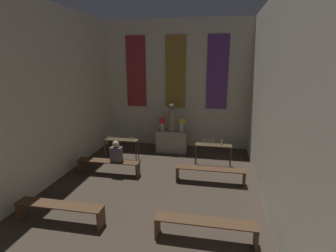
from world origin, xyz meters
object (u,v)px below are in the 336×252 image
at_px(pew_back_left, 108,164).
at_px(person_seated, 116,152).
at_px(pew_second_left, 60,209).
at_px(flower_vase_left, 162,122).
at_px(candle_rack_right, 213,148).
at_px(altar, 172,141).
at_px(pew_second_right, 205,226).
at_px(candle_rack_left, 121,142).
at_px(pew_back_right, 210,172).
at_px(flower_vase_right, 182,123).
at_px(statue, 172,118).

height_order(pew_back_left, person_seated, person_seated).
relative_size(pew_second_left, person_seated, 2.98).
height_order(flower_vase_left, candle_rack_right, flower_vase_left).
distance_m(altar, pew_second_right, 5.55).
relative_size(candle_rack_left, person_seated, 1.82).
bearing_deg(pew_second_right, pew_back_right, 90.00).
bearing_deg(candle_rack_right, flower_vase_right, 137.30).
bearing_deg(pew_second_left, flower_vase_left, 76.63).
xyz_separation_m(statue, pew_back_right, (1.65, -2.57, -1.06)).
distance_m(pew_second_left, person_seated, 2.78).
relative_size(flower_vase_left, pew_back_left, 0.27).
bearing_deg(flower_vase_right, pew_back_right, -63.90).
bearing_deg(pew_back_right, candle_rack_left, 157.90).
bearing_deg(pew_back_right, flower_vase_left, 128.54).
bearing_deg(pew_back_left, candle_rack_left, 92.02).
bearing_deg(pew_back_left, candle_rack_right, 22.24).
bearing_deg(flower_vase_left, altar, 0.00).
bearing_deg(pew_back_left, flower_vase_left, 63.90).
height_order(altar, statue, statue).
bearing_deg(candle_rack_left, pew_back_right, -22.10).
xyz_separation_m(statue, pew_back_left, (-1.65, -2.57, -1.06)).
relative_size(candle_rack_left, pew_second_left, 0.61).
bearing_deg(pew_second_right, statue, 107.33).
height_order(altar, candle_rack_right, candle_rack_right).
distance_m(flower_vase_right, pew_second_right, 5.52).
distance_m(statue, flower_vase_left, 0.42).
height_order(flower_vase_left, flower_vase_right, same).
distance_m(candle_rack_left, pew_second_right, 5.30).
relative_size(flower_vase_right, candle_rack_left, 0.43).
distance_m(pew_second_left, pew_back_right, 4.28).
relative_size(altar, flower_vase_right, 2.20).
bearing_deg(pew_back_right, pew_second_left, -140.46).
relative_size(flower_vase_right, pew_second_left, 0.27).
height_order(pew_second_left, pew_second_right, same).
distance_m(pew_second_right, pew_back_right, 2.73).
height_order(flower_vase_right, pew_second_right, flower_vase_right).
bearing_deg(pew_second_right, flower_vase_right, 103.37).
bearing_deg(pew_second_right, altar, 107.33).
distance_m(flower_vase_left, person_seated, 2.78).
relative_size(statue, flower_vase_left, 2.02).
xyz_separation_m(flower_vase_right, person_seated, (-1.75, -2.57, -0.47)).
bearing_deg(altar, pew_second_right, -72.67).
distance_m(flower_vase_right, candle_rack_right, 1.86).
distance_m(statue, pew_second_left, 5.65).
relative_size(altar, person_seated, 1.74).
bearing_deg(pew_back_left, statue, 57.25).
distance_m(statue, pew_back_left, 3.23).
distance_m(pew_back_left, pew_back_right, 3.30).
relative_size(statue, pew_back_right, 0.54).
height_order(altar, candle_rack_left, candle_rack_left).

